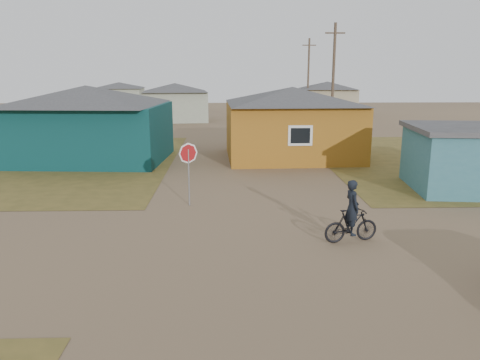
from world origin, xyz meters
The scene contains 10 objects.
ground centered at (0.00, 0.00, 0.00)m, with size 120.00×120.00×0.00m, color #7A6146.
house_teal centered at (-8.50, 13.50, 2.05)m, with size 8.93×7.08×4.00m.
house_yellow centered at (2.50, 14.00, 2.00)m, with size 7.72×6.76×3.90m.
house_pale_west centered at (-6.00, 34.00, 1.86)m, with size 7.04×6.15×3.60m.
house_beige_east centered at (10.00, 40.00, 1.86)m, with size 6.95×6.05×3.60m.
house_pale_north centered at (-14.00, 46.00, 1.75)m, with size 6.28×5.81×3.40m.
utility_pole_near centered at (6.50, 22.00, 4.14)m, with size 1.40×0.20×8.00m.
utility_pole_far centered at (7.50, 38.00, 4.14)m, with size 1.40×0.20×8.00m.
stop_sign centered at (-2.48, 4.61, 1.69)m, with size 0.74×0.18×2.28m.
cyclist centered at (2.37, 0.75, 0.66)m, with size 1.66×0.76×1.81m.
Camera 1 is at (-1.15, -11.72, 4.75)m, focal length 35.00 mm.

